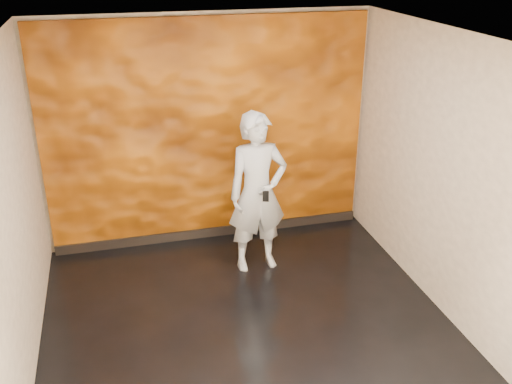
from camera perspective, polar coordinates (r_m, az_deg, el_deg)
name	(u,v)px	position (r m, az deg, el deg)	size (l,w,h in m)	color
room	(247,198)	(5.13, -0.86, -0.59)	(4.02, 4.02, 2.81)	black
feature_wall	(209,134)	(6.93, -4.75, 5.84)	(3.90, 0.06, 2.75)	orange
baseboard	(213,232)	(7.42, -4.35, -3.99)	(3.90, 0.04, 0.12)	black
man	(258,193)	(6.37, 0.16, -0.11)	(0.68, 0.45, 1.86)	#979CA7
phone	(266,196)	(6.09, 0.98, -0.43)	(0.07, 0.01, 0.12)	black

